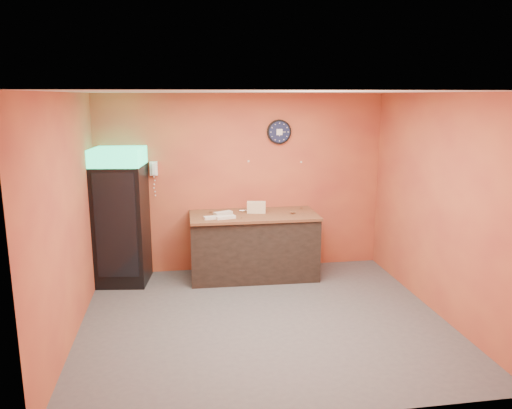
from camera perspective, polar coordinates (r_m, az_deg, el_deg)
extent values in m
plane|color=#47474C|center=(6.44, 0.88, -13.04)|extent=(4.50, 4.50, 0.00)
cube|color=#C96538|center=(7.91, -1.57, 2.44)|extent=(4.50, 0.02, 2.80)
cube|color=#C96538|center=(6.02, -20.69, -1.52)|extent=(0.02, 4.00, 2.80)
cube|color=#C96538|center=(6.73, 20.16, -0.08)|extent=(0.02, 4.00, 2.80)
cube|color=white|center=(5.82, 0.97, 12.74)|extent=(4.50, 4.00, 0.02)
cube|color=black|center=(7.66, -15.06, -2.24)|extent=(0.79, 0.79, 1.77)
cube|color=#1BEA95|center=(7.48, -15.49, 5.29)|extent=(0.79, 0.79, 0.25)
cube|color=black|center=(7.29, -15.01, -2.35)|extent=(0.59, 0.10, 1.52)
cube|color=black|center=(7.73, -0.29, -4.81)|extent=(1.94, 0.90, 0.96)
cylinder|color=black|center=(7.89, 2.65, 8.29)|extent=(0.38, 0.05, 0.38)
cylinder|color=#0F1433|center=(7.86, 2.69, 8.28)|extent=(0.33, 0.01, 0.33)
cube|color=white|center=(7.85, 2.70, 8.27)|extent=(0.09, 0.00, 0.09)
cube|color=white|center=(7.77, -11.62, 4.06)|extent=(0.12, 0.07, 0.21)
cube|color=white|center=(7.72, -11.63, 4.00)|extent=(0.05, 0.04, 0.17)
cube|color=brown|center=(7.60, -0.29, -1.21)|extent=(1.94, 0.96, 0.04)
cube|color=beige|center=(7.63, 0.03, -0.76)|extent=(0.29, 0.14, 0.06)
cube|color=beige|center=(7.62, 0.03, -0.32)|extent=(0.29, 0.14, 0.06)
cube|color=beige|center=(7.61, 0.03, 0.11)|extent=(0.29, 0.14, 0.06)
cube|color=silver|center=(7.31, -4.94, -1.49)|extent=(0.27, 0.14, 0.04)
cube|color=silver|center=(7.31, -3.50, -1.46)|extent=(0.30, 0.18, 0.04)
cube|color=silver|center=(7.57, -3.77, -0.97)|extent=(0.30, 0.21, 0.04)
cylinder|color=silver|center=(7.77, -0.65, -0.50)|extent=(0.07, 0.07, 0.07)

